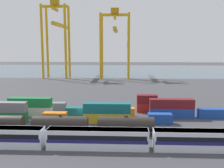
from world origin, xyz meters
TOP-DOWN VIEW (x-y plane):
  - ground_plane at (0.00, 40.00)m, footprint 420.00×420.00m
  - harbour_water at (0.00, 144.06)m, footprint 400.00×110.00m
  - passenger_train at (6.66, -20.51)m, footprint 60.31×3.14m
  - freight_tank_row at (-10.06, -12.07)m, footprint 56.90×2.91m
  - shipping_container_1 at (-19.73, -3.45)m, footprint 12.10×2.44m
  - shipping_container_2 at (-19.73, -3.45)m, footprint 12.10×2.44m
  - shipping_container_3 at (-6.18, -3.45)m, footprint 6.04×2.44m
  - shipping_container_4 at (7.37, -3.45)m, footprint 12.10×2.44m
  - shipping_container_5 at (7.37, -3.45)m, footprint 12.10×2.44m
  - shipping_container_6 at (20.92, -3.45)m, footprint 6.04×2.44m
  - shipping_container_8 at (-14.79, 2.39)m, footprint 12.10×2.44m
  - shipping_container_9 at (-14.79, 2.39)m, footprint 12.10×2.44m
  - shipping_container_10 at (-1.57, 2.39)m, footprint 6.04×2.44m
  - shipping_container_11 at (11.65, 2.39)m, footprint 6.04×2.44m
  - shipping_container_12 at (24.87, 2.39)m, footprint 12.10×2.44m
  - shipping_container_13 at (24.87, 2.39)m, footprint 12.10×2.44m
  - shipping_container_14 at (38.09, 2.39)m, footprint 12.10×2.44m
  - shipping_container_17 at (-22.83, 8.23)m, footprint 6.04×2.44m
  - shipping_container_18 at (-9.03, 8.23)m, footprint 6.04×2.44m
  - shipping_container_19 at (4.77, 8.23)m, footprint 6.04×2.44m
  - shipping_container_20 at (18.58, 8.23)m, footprint 6.04×2.44m
  - shipping_container_21 at (18.58, 8.23)m, footprint 6.04×2.44m
  - gantry_crane_west at (-30.50, 96.63)m, footprint 15.74×41.54m
  - gantry_crane_central at (5.98, 96.07)m, footprint 18.32×36.48m

SIDE VIEW (x-z plane):
  - ground_plane at x=0.00m, z-range 0.00..0.00m
  - harbour_water at x=0.00m, z-range 0.00..0.01m
  - shipping_container_1 at x=-19.73m, z-range 0.00..2.60m
  - shipping_container_3 at x=-6.18m, z-range 0.00..2.60m
  - shipping_container_4 at x=7.37m, z-range 0.00..2.60m
  - shipping_container_6 at x=20.92m, z-range 0.00..2.60m
  - shipping_container_8 at x=-14.79m, z-range 0.00..2.60m
  - shipping_container_10 at x=-1.57m, z-range 0.00..2.60m
  - shipping_container_11 at x=11.65m, z-range 0.00..2.60m
  - shipping_container_12 at x=24.87m, z-range 0.00..2.60m
  - shipping_container_14 at x=38.09m, z-range 0.00..2.60m
  - shipping_container_17 at x=-22.83m, z-range 0.00..2.60m
  - shipping_container_18 at x=-9.03m, z-range 0.00..2.60m
  - shipping_container_19 at x=4.77m, z-range 0.00..2.60m
  - shipping_container_20 at x=18.58m, z-range 0.00..2.60m
  - freight_tank_row at x=-10.06m, z-range -0.12..4.25m
  - passenger_train at x=6.66m, z-range 0.19..4.09m
  - shipping_container_2 at x=-19.73m, z-range 2.60..5.20m
  - shipping_container_5 at x=7.37m, z-range 2.60..5.20m
  - shipping_container_9 at x=-14.79m, z-range 2.60..5.20m
  - shipping_container_13 at x=24.87m, z-range 2.60..5.20m
  - shipping_container_21 at x=18.58m, z-range 2.60..5.20m
  - gantry_crane_central at x=5.98m, z-range 4.66..46.83m
  - gantry_crane_west at x=-30.50m, z-range 4.85..52.24m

